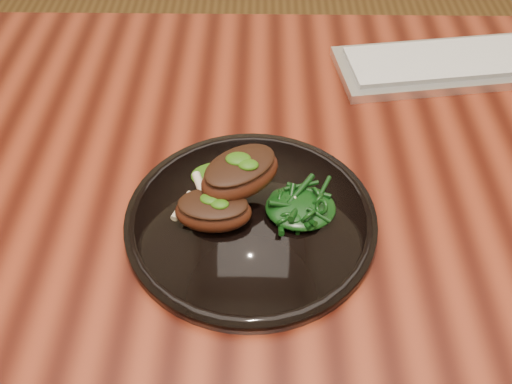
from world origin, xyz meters
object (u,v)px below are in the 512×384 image
plate (251,219)px  keyboard (478,61)px  desk (314,203)px  greens_heap (301,204)px  lamb_chop_front (213,210)px

plate → keyboard: size_ratio=0.64×
desk → plate: plate is taller
greens_heap → lamb_chop_front: bearing=-171.2°
desk → plate: 0.17m
lamb_chop_front → greens_heap: (0.10, 0.02, -0.01)m
desk → lamb_chop_front: size_ratio=16.43×
keyboard → greens_heap: bearing=-131.7°
greens_heap → keyboard: (0.30, 0.34, -0.02)m
greens_heap → keyboard: 0.46m
desk → keyboard: 0.37m
greens_heap → keyboard: size_ratio=0.18×
lamb_chop_front → greens_heap: lamb_chop_front is taller
plate → greens_heap: (0.06, 0.01, 0.02)m
plate → greens_heap: 0.06m
desk → plate: (-0.09, -0.11, 0.09)m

